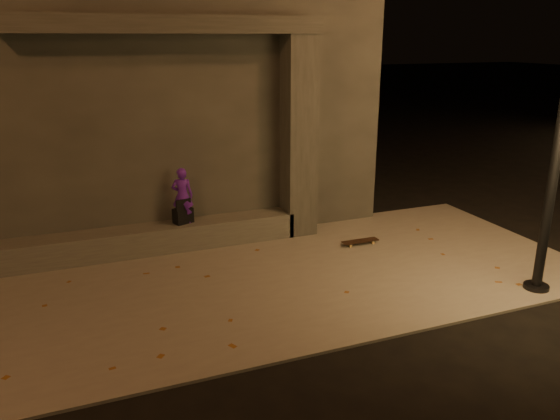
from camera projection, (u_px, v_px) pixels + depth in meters
name	position (u px, v px, depth m)	size (l,w,h in m)	color
ground	(291.00, 351.00, 6.53)	(120.00, 120.00, 0.00)	black
sidewalk	(240.00, 283.00, 8.29)	(11.00, 4.40, 0.04)	slate
building	(125.00, 87.00, 11.14)	(9.00, 5.10, 5.22)	#33322F
ledge	(125.00, 242.00, 9.25)	(6.00, 0.55, 0.45)	#4A4743
column	(299.00, 138.00, 9.88)	(0.55, 0.55, 3.60)	#33322F
canopy	(170.00, 24.00, 8.57)	(5.00, 0.70, 0.28)	#33322F
skateboarder	(183.00, 196.00, 9.39)	(0.36, 0.24, 0.98)	#4F1799
backpack	(183.00, 214.00, 9.49)	(0.37, 0.30, 0.45)	black
skateboard	(360.00, 241.00, 9.75)	(0.68, 0.18, 0.07)	black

